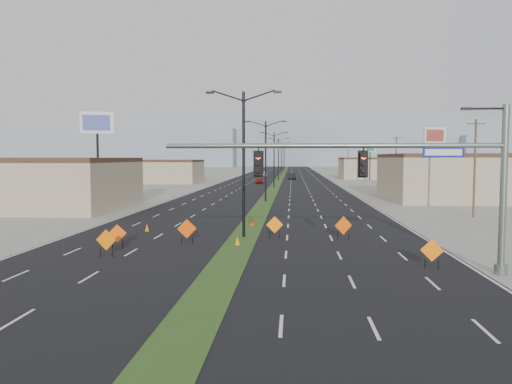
# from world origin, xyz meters

# --- Properties ---
(ground) EXTENTS (600.00, 600.00, 0.00)m
(ground) POSITION_xyz_m (0.00, 0.00, 0.00)
(ground) COLOR gray
(ground) RESTS_ON ground
(road_surface) EXTENTS (25.00, 400.00, 0.02)m
(road_surface) POSITION_xyz_m (0.00, 100.00, 0.00)
(road_surface) COLOR black
(road_surface) RESTS_ON ground
(median_strip) EXTENTS (2.00, 400.00, 0.04)m
(median_strip) POSITION_xyz_m (0.00, 100.00, 0.00)
(median_strip) COLOR #2A4819
(median_strip) RESTS_ON ground
(building_sw_far) EXTENTS (30.00, 14.00, 4.50)m
(building_sw_far) POSITION_xyz_m (-32.00, 85.00, 2.25)
(building_sw_far) COLOR tan
(building_sw_far) RESTS_ON ground
(building_se_far) EXTENTS (44.00, 16.00, 5.00)m
(building_se_far) POSITION_xyz_m (38.00, 110.00, 2.50)
(building_se_far) COLOR tan
(building_se_far) RESTS_ON ground
(mesa_west) EXTENTS (180.00, 50.00, 22.00)m
(mesa_west) POSITION_xyz_m (-120.00, 280.00, 11.00)
(mesa_west) COLOR gray
(mesa_west) RESTS_ON ground
(mesa_center) EXTENTS (220.00, 50.00, 28.00)m
(mesa_center) POSITION_xyz_m (40.00, 300.00, 14.00)
(mesa_center) COLOR gray
(mesa_center) RESTS_ON ground
(mesa_backdrop) EXTENTS (140.00, 50.00, 32.00)m
(mesa_backdrop) POSITION_xyz_m (-30.00, 320.00, 16.00)
(mesa_backdrop) COLOR gray
(mesa_backdrop) RESTS_ON ground
(signal_mast) EXTENTS (16.30, 0.60, 8.00)m
(signal_mast) POSITION_xyz_m (8.56, 2.00, 4.79)
(signal_mast) COLOR slate
(signal_mast) RESTS_ON ground
(streetlight_0) EXTENTS (5.15, 0.24, 10.02)m
(streetlight_0) POSITION_xyz_m (0.00, 12.00, 5.42)
(streetlight_0) COLOR black
(streetlight_0) RESTS_ON ground
(streetlight_1) EXTENTS (5.15, 0.24, 10.02)m
(streetlight_1) POSITION_xyz_m (0.00, 40.00, 5.42)
(streetlight_1) COLOR black
(streetlight_1) RESTS_ON ground
(streetlight_2) EXTENTS (5.15, 0.24, 10.02)m
(streetlight_2) POSITION_xyz_m (0.00, 68.00, 5.42)
(streetlight_2) COLOR black
(streetlight_2) RESTS_ON ground
(streetlight_3) EXTENTS (5.15, 0.24, 10.02)m
(streetlight_3) POSITION_xyz_m (0.00, 96.00, 5.42)
(streetlight_3) COLOR black
(streetlight_3) RESTS_ON ground
(streetlight_4) EXTENTS (5.15, 0.24, 10.02)m
(streetlight_4) POSITION_xyz_m (0.00, 124.00, 5.42)
(streetlight_4) COLOR black
(streetlight_4) RESTS_ON ground
(streetlight_5) EXTENTS (5.15, 0.24, 10.02)m
(streetlight_5) POSITION_xyz_m (0.00, 152.00, 5.42)
(streetlight_5) COLOR black
(streetlight_5) RESTS_ON ground
(streetlight_6) EXTENTS (5.15, 0.24, 10.02)m
(streetlight_6) POSITION_xyz_m (0.00, 180.00, 5.42)
(streetlight_6) COLOR black
(streetlight_6) RESTS_ON ground
(utility_pole_0) EXTENTS (1.60, 0.20, 9.00)m
(utility_pole_0) POSITION_xyz_m (20.00, 25.00, 4.67)
(utility_pole_0) COLOR #4C3823
(utility_pole_0) RESTS_ON ground
(utility_pole_1) EXTENTS (1.60, 0.20, 9.00)m
(utility_pole_1) POSITION_xyz_m (20.00, 60.00, 4.67)
(utility_pole_1) COLOR #4C3823
(utility_pole_1) RESTS_ON ground
(utility_pole_2) EXTENTS (1.60, 0.20, 9.00)m
(utility_pole_2) POSITION_xyz_m (20.00, 95.00, 4.67)
(utility_pole_2) COLOR #4C3823
(utility_pole_2) RESTS_ON ground
(utility_pole_3) EXTENTS (1.60, 0.20, 9.00)m
(utility_pole_3) POSITION_xyz_m (20.00, 130.00, 4.67)
(utility_pole_3) COLOR #4C3823
(utility_pole_3) RESTS_ON ground
(car_left) EXTENTS (1.83, 4.03, 1.34)m
(car_left) POSITION_xyz_m (-3.72, 82.75, 0.67)
(car_left) COLOR maroon
(car_left) RESTS_ON ground
(car_mid) EXTENTS (2.11, 4.83, 1.54)m
(car_mid) POSITION_xyz_m (3.13, 103.22, 0.77)
(car_mid) COLOR black
(car_mid) RESTS_ON ground
(car_far) EXTENTS (2.20, 5.27, 1.52)m
(car_far) POSITION_xyz_m (-4.89, 118.01, 0.76)
(car_far) COLOR #B0B4BA
(car_far) RESTS_ON ground
(construction_sign_0) EXTENTS (1.17, 0.16, 1.56)m
(construction_sign_0) POSITION_xyz_m (-6.94, 4.62, 0.92)
(construction_sign_0) COLOR orange
(construction_sign_0) RESTS_ON ground
(construction_sign_1) EXTENTS (1.07, 0.35, 1.46)m
(construction_sign_1) POSITION_xyz_m (-7.30, 7.39, 0.86)
(construction_sign_1) COLOR #F95105
(construction_sign_1) RESTS_ON ground
(construction_sign_2) EXTENTS (1.16, 0.48, 1.63)m
(construction_sign_2) POSITION_xyz_m (-3.33, 8.93, 0.96)
(construction_sign_2) COLOR #EE4905
(construction_sign_2) RESTS_ON ground
(construction_sign_3) EXTENTS (1.15, 0.27, 1.55)m
(construction_sign_3) POSITION_xyz_m (2.15, 11.58, 0.91)
(construction_sign_3) COLOR orange
(construction_sign_3) RESTS_ON ground
(construction_sign_4) EXTENTS (1.11, 0.25, 1.50)m
(construction_sign_4) POSITION_xyz_m (10.28, 3.00, 0.88)
(construction_sign_4) COLOR orange
(construction_sign_4) RESTS_ON ground
(construction_sign_5) EXTENTS (1.18, 0.44, 1.64)m
(construction_sign_5) POSITION_xyz_m (6.73, 11.14, 0.96)
(construction_sign_5) COLOR #F25305
(construction_sign_5) RESTS_ON ground
(cone_0) EXTENTS (0.39, 0.39, 0.60)m
(cone_0) POSITION_xyz_m (-0.09, 8.76, 0.30)
(cone_0) COLOR orange
(cone_0) RESTS_ON ground
(cone_1) EXTENTS (0.38, 0.38, 0.55)m
(cone_1) POSITION_xyz_m (2.28, 17.72, 0.28)
(cone_1) COLOR #FF3105
(cone_1) RESTS_ON ground
(cone_2) EXTENTS (0.44, 0.44, 0.65)m
(cone_2) POSITION_xyz_m (0.11, 17.94, 0.33)
(cone_2) COLOR red
(cone_2) RESTS_ON ground
(cone_3) EXTENTS (0.45, 0.45, 0.57)m
(cone_3) POSITION_xyz_m (-7.50, 14.27, 0.28)
(cone_3) COLOR #D56604
(cone_3) RESTS_ON ground
(pole_sign_west) EXTENTS (3.25, 1.33, 10.12)m
(pole_sign_west) POSITION_xyz_m (-16.37, 27.28, 8.30)
(pole_sign_west) COLOR black
(pole_sign_west) RESTS_ON ground
(pole_sign_east_near) EXTENTS (2.93, 1.35, 9.18)m
(pole_sign_east_near) POSITION_xyz_m (20.52, 40.13, 7.47)
(pole_sign_east_near) COLOR black
(pole_sign_east_near) RESTS_ON ground
(pole_sign_east_far) EXTENTS (2.74, 1.38, 8.65)m
(pole_sign_east_far) POSITION_xyz_m (21.75, 98.63, 7.00)
(pole_sign_east_far) COLOR black
(pole_sign_east_far) RESTS_ON ground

